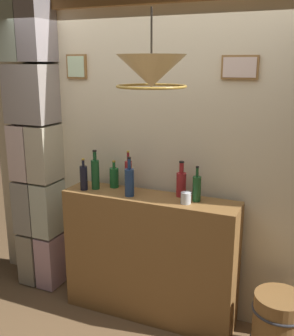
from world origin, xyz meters
name	(u,v)px	position (x,y,z in m)	size (l,w,h in m)	color
panelled_rear_partition	(161,148)	(0.00, 1.10, 1.45)	(3.54, 0.15, 2.74)	beige
stone_pillar	(37,149)	(-1.18, 0.94, 1.36)	(0.42, 0.36, 2.66)	gray
bar_shelf_unit	(149,257)	(0.00, 0.85, 0.55)	(1.48, 0.35, 1.09)	olive
liquor_bottle_amaro	(197,188)	(0.39, 0.88, 1.20)	(0.07, 0.07, 0.28)	#1B4C23
liquor_bottle_whiskey	(114,177)	(-0.38, 0.95, 1.18)	(0.08, 0.08, 0.24)	#175826
liquor_bottle_brandy	(129,182)	(-0.15, 0.79, 1.21)	(0.08, 0.08, 0.33)	navy
liquor_bottle_mezcal	(128,175)	(-0.22, 0.92, 1.23)	(0.06, 0.06, 0.35)	maroon
liquor_bottle_port	(84,177)	(-0.58, 0.78, 1.20)	(0.06, 0.06, 0.28)	black
liquor_bottle_rye	(95,173)	(-0.50, 0.84, 1.23)	(0.07, 0.07, 0.34)	#174D25
liquor_bottle_scotch	(181,183)	(0.24, 0.95, 1.20)	(0.08, 0.08, 0.29)	maroon
glass_tumbler_rocks	(186,198)	(0.33, 0.80, 1.14)	(0.08, 0.08, 0.09)	silver
pendant_lamp	(151,72)	(0.28, 0.23, 2.09)	(0.42, 0.42, 0.45)	beige
wooden_barrel	(278,327)	(1.09, 0.72, 0.26)	(0.40, 0.40, 0.52)	olive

